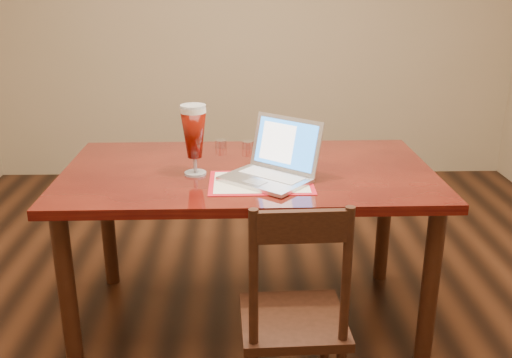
{
  "coord_description": "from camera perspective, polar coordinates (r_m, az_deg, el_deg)",
  "views": [
    {
      "loc": [
        -0.09,
        -2.41,
        1.67
      ],
      "look_at": [
        -0.03,
        0.01,
        0.82
      ],
      "focal_mm": 40.0,
      "sensor_mm": 36.0,
      "label": 1
    }
  ],
  "objects": [
    {
      "name": "dining_chair",
      "position": [
        2.24,
        3.84,
        -13.72
      ],
      "size": [
        0.42,
        0.4,
        0.95
      ],
      "rotation": [
        0.0,
        0.0,
        0.04
      ],
      "color": "black",
      "rests_on": "ground"
    },
    {
      "name": "ground",
      "position": [
        2.93,
        0.65,
        -15.27
      ],
      "size": [
        5.0,
        5.0,
        0.0
      ],
      "primitive_type": "plane",
      "color": "black",
      "rests_on": "ground"
    },
    {
      "name": "dining_table",
      "position": [
        2.72,
        -0.9,
        -0.76
      ],
      "size": [
        1.75,
        0.99,
        1.14
      ],
      "rotation": [
        0.0,
        0.0,
        0.01
      ],
      "color": "#55130B",
      "rests_on": "ground"
    }
  ]
}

